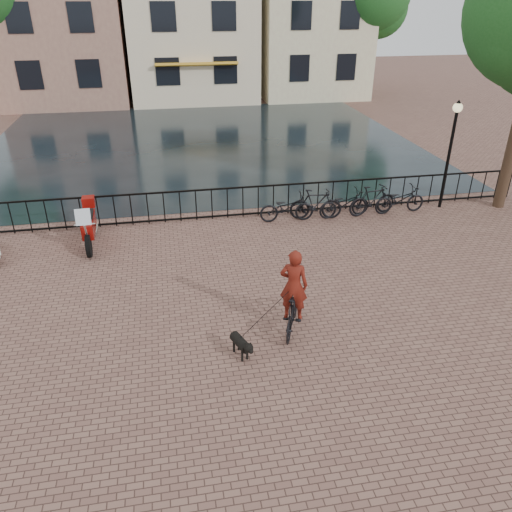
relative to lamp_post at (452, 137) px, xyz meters
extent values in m
plane|color=brown|center=(-7.20, -7.60, -2.38)|extent=(100.00, 100.00, 0.00)
plane|color=black|center=(-7.20, 9.70, -2.38)|extent=(20.00, 20.00, 0.00)
cube|color=black|center=(-7.20, 0.40, -1.38)|extent=(20.00, 0.05, 0.05)
cube|color=black|center=(-7.20, 0.40, -2.30)|extent=(20.00, 0.05, 0.05)
cube|color=#885A4F|center=(-14.70, 22.40, 3.62)|extent=(7.50, 9.00, 12.00)
cube|color=beige|center=(-6.70, 22.40, 3.12)|extent=(8.00, 9.00, 11.00)
cube|color=gold|center=(-6.70, 17.70, 0.22)|extent=(5.00, 0.60, 0.15)
cylinder|color=black|center=(4.80, 19.40, 0.60)|extent=(0.36, 0.36, 5.95)
cylinder|color=black|center=(0.00, 0.00, -0.78)|extent=(0.10, 0.10, 3.20)
sphere|color=beige|center=(0.00, 0.00, 0.92)|extent=(0.30, 0.30, 0.30)
imported|color=black|center=(-6.64, -5.84, -1.89)|extent=(1.05, 1.69, 0.98)
imported|color=#60170E|center=(-6.64, -5.84, -1.10)|extent=(0.83, 0.70, 1.93)
imported|color=black|center=(-5.40, -0.20, -1.93)|extent=(1.74, 0.66, 0.90)
imported|color=black|center=(-4.45, -0.20, -1.88)|extent=(1.71, 0.71, 1.00)
imported|color=black|center=(-3.50, -0.20, -1.93)|extent=(1.77, 0.77, 0.90)
imported|color=black|center=(-2.55, -0.20, -1.88)|extent=(1.72, 0.73, 1.00)
imported|color=black|center=(-1.60, -0.20, -1.93)|extent=(1.74, 0.68, 0.90)
camera|label=1|loc=(-9.01, -14.35, 4.09)|focal=35.00mm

